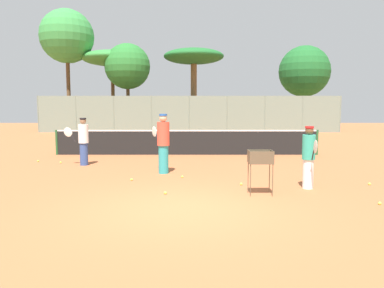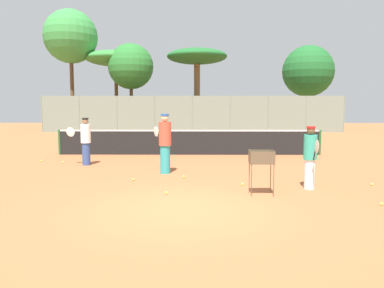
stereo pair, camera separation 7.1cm
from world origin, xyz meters
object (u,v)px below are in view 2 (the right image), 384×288
object	(u,v)px
player_yellow_shirt	(310,157)
ball_cart	(262,161)
player_white_outfit	(86,141)
tennis_net	(189,142)
parked_car	(175,123)
player_red_cap	(165,143)

from	to	relation	value
player_yellow_shirt	ball_cart	distance (m)	1.48
player_white_outfit	ball_cart	distance (m)	7.02
tennis_net	ball_cart	distance (m)	7.55
player_white_outfit	ball_cart	size ratio (longest dim) A/B	1.60
player_white_outfit	parked_car	size ratio (longest dim) A/B	0.40
player_red_cap	parked_car	xyz separation A→B (m)	(-0.85, 21.27, -0.29)
tennis_net	ball_cart	xyz separation A→B (m)	(1.83, -7.32, 0.25)
player_red_cap	ball_cart	world-z (taller)	player_red_cap
player_yellow_shirt	ball_cart	size ratio (longest dim) A/B	1.50
player_red_cap	parked_car	world-z (taller)	player_red_cap
ball_cart	player_yellow_shirt	bearing A→B (deg)	26.27
player_white_outfit	parked_car	distance (m)	19.78
player_yellow_shirt	parked_car	size ratio (longest dim) A/B	0.38
player_white_outfit	player_yellow_shirt	bearing A→B (deg)	148.56
tennis_net	player_white_outfit	world-z (taller)	player_white_outfit
player_yellow_shirt	parked_car	distance (m)	23.91
player_white_outfit	parked_car	bearing A→B (deg)	-98.20
player_white_outfit	player_red_cap	size ratio (longest dim) A/B	0.91
tennis_net	player_red_cap	distance (m)	4.55
player_yellow_shirt	player_white_outfit	bearing A→B (deg)	-118.63
tennis_net	player_white_outfit	xyz separation A→B (m)	(-3.60, -2.88, 0.31)
player_white_outfit	player_yellow_shirt	size ratio (longest dim) A/B	1.06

